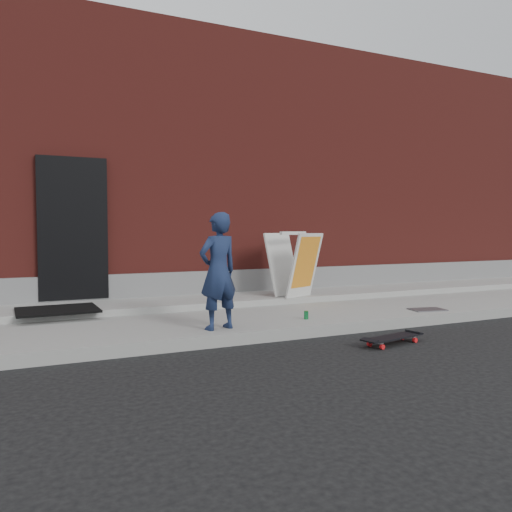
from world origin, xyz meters
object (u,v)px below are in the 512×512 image
child (218,271)px  soda_can (306,315)px  pizza_sign (294,264)px  skateboard (393,338)px

child → soda_can: 1.50m
pizza_sign → soda_can: size_ratio=9.68×
pizza_sign → skateboard: bearing=-93.0°
skateboard → soda_can: bearing=112.9°
skateboard → pizza_sign: size_ratio=0.82×
skateboard → pizza_sign: 2.79m
skateboard → soda_can: (-0.50, 1.19, 0.13)m
child → skateboard: size_ratio=1.61×
child → soda_can: bearing=171.9°
child → pizza_sign: child is taller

